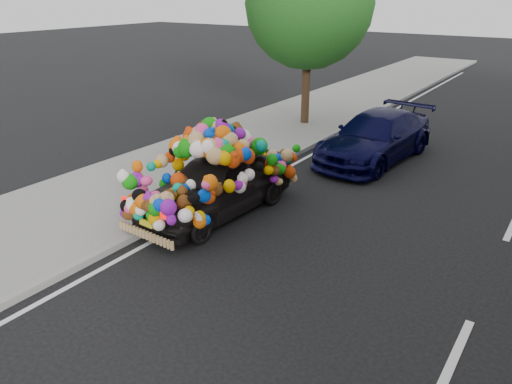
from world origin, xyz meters
TOP-DOWN VIEW (x-y plane):
  - ground at (0.00, 0.00)m, footprint 100.00×100.00m
  - sidewalk at (-4.30, 0.00)m, footprint 4.00×60.00m
  - kerb at (-2.35, 0.00)m, footprint 0.15×60.00m
  - lane_markings at (3.60, 0.00)m, footprint 6.00×50.00m
  - tree_near_sidewalk at (-3.80, 9.50)m, footprint 4.20×4.20m
  - plush_art_car at (-1.80, 2.00)m, footprint 2.17×4.19m
  - navy_sedan at (-0.35, 7.27)m, footprint 2.25×4.68m

SIDE VIEW (x-z plane):
  - ground at x=0.00m, z-range 0.00..0.00m
  - lane_markings at x=3.60m, z-range 0.00..0.01m
  - sidewalk at x=-4.30m, z-range 0.00..0.12m
  - kerb at x=-2.35m, z-range 0.00..0.13m
  - navy_sedan at x=-0.35m, z-range 0.00..1.31m
  - plush_art_car at x=-1.80m, z-range 0.01..1.99m
  - tree_near_sidewalk at x=-3.80m, z-range 0.96..7.09m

